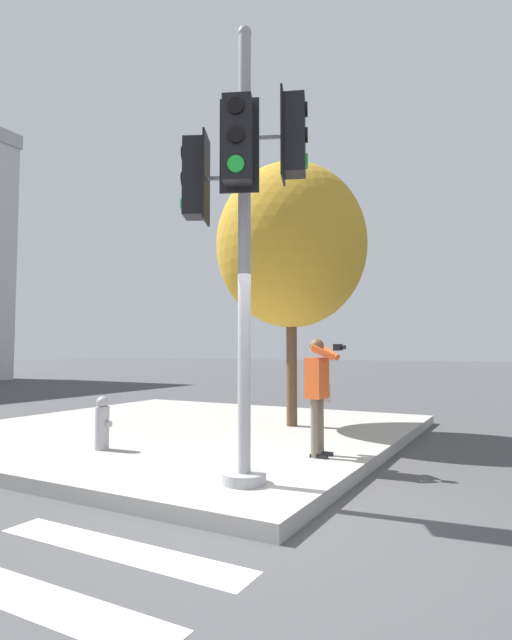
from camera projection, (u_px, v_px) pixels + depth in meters
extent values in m
plane|color=#424244|center=(255.00, 519.00, 4.86)|extent=(160.00, 160.00, 0.00)
cube|color=#9E9B96|center=(182.00, 431.00, 9.60)|extent=(8.00, 8.00, 0.18)
cube|color=silver|center=(119.00, 549.00, 4.10)|extent=(0.39, 2.48, 0.01)
cube|color=silver|center=(25.00, 595.00, 3.33)|extent=(0.39, 2.48, 0.01)
cylinder|color=#939399|center=(244.00, 478.00, 5.48)|extent=(0.49, 0.49, 0.12)
cylinder|color=#939399|center=(244.00, 248.00, 5.64)|extent=(0.14, 0.14, 4.99)
sphere|color=#939399|center=(245.00, 33.00, 5.79)|extent=(0.16, 0.16, 0.16)
cylinder|color=#939399|center=(222.00, 178.00, 5.70)|extent=(0.20, 0.37, 0.05)
cube|color=black|center=(195.00, 179.00, 5.72)|extent=(0.37, 0.34, 0.90)
cube|color=black|center=(206.00, 179.00, 5.72)|extent=(0.39, 0.20, 1.02)
cylinder|color=black|center=(183.00, 154.00, 5.75)|extent=(0.17, 0.10, 0.17)
cylinder|color=black|center=(183.00, 179.00, 5.73)|extent=(0.17, 0.10, 0.17)
cylinder|color=green|center=(183.00, 205.00, 5.71)|extent=(0.17, 0.10, 0.17)
cylinder|color=#939399|center=(267.00, 137.00, 5.68)|extent=(0.18, 0.37, 0.05)
cube|color=black|center=(295.00, 136.00, 5.64)|extent=(0.37, 0.33, 0.90)
cube|color=black|center=(283.00, 136.00, 5.66)|extent=(0.40, 0.17, 1.02)
cylinder|color=black|center=(306.00, 109.00, 5.64)|extent=(0.17, 0.09, 0.17)
cylinder|color=black|center=(307.00, 135.00, 5.62)|extent=(0.17, 0.09, 0.17)
cylinder|color=green|center=(307.00, 161.00, 5.60)|extent=(0.17, 0.09, 0.17)
cylinder|color=#939399|center=(242.00, 152.00, 5.44)|extent=(0.37, 0.19, 0.05)
cube|color=black|center=(238.00, 140.00, 5.13)|extent=(0.34, 0.37, 0.90)
cube|color=black|center=(239.00, 145.00, 5.26)|extent=(0.18, 0.40, 1.02)
cylinder|color=black|center=(236.00, 106.00, 5.01)|extent=(0.09, 0.17, 0.17)
cylinder|color=black|center=(236.00, 135.00, 5.00)|extent=(0.09, 0.17, 0.17)
cylinder|color=green|center=(236.00, 164.00, 4.98)|extent=(0.09, 0.17, 0.17)
cube|color=black|center=(319.00, 456.00, 6.78)|extent=(0.09, 0.24, 0.05)
cube|color=black|center=(324.00, 454.00, 6.96)|extent=(0.09, 0.24, 0.05)
cylinder|color=#6B6051|center=(315.00, 428.00, 6.83)|extent=(0.11, 0.11, 0.80)
cylinder|color=#6B6051|center=(320.00, 426.00, 7.01)|extent=(0.11, 0.11, 0.80)
cube|color=#E55623|center=(317.00, 378.00, 6.96)|extent=(0.40, 0.22, 0.57)
sphere|color=brown|center=(317.00, 346.00, 6.99)|extent=(0.20, 0.20, 0.20)
cube|color=black|center=(338.00, 347.00, 6.84)|extent=(0.12, 0.10, 0.09)
cylinder|color=black|center=(343.00, 347.00, 6.81)|extent=(0.06, 0.08, 0.06)
cylinder|color=#E55623|center=(323.00, 352.00, 6.80)|extent=(0.23, 0.35, 0.22)
cylinder|color=#E55623|center=(330.00, 352.00, 7.04)|extent=(0.23, 0.35, 0.22)
cube|color=#B7B2A8|center=(323.00, 393.00, 7.20)|extent=(0.10, 0.20, 0.26)
cylinder|color=brown|center=(292.00, 361.00, 9.77)|extent=(0.21, 0.21, 2.51)
ellipsoid|color=#BC8E28|center=(291.00, 245.00, 9.91)|extent=(2.98, 2.98, 3.27)
cylinder|color=#99999E|center=(102.00, 428.00, 7.39)|extent=(0.20, 0.20, 0.63)
sphere|color=#99999E|center=(103.00, 402.00, 7.42)|extent=(0.18, 0.18, 0.18)
cylinder|color=#99999E|center=(109.00, 424.00, 7.33)|extent=(0.09, 0.06, 0.09)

